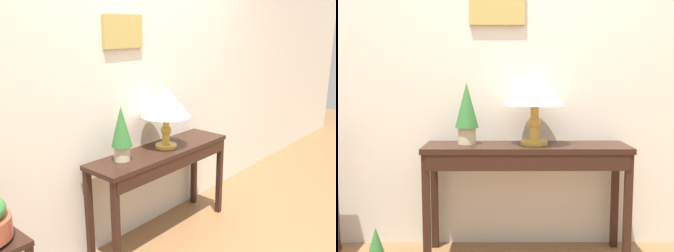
% 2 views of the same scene
% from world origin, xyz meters
% --- Properties ---
extents(back_wall_with_art, '(9.00, 0.13, 2.80)m').
position_xyz_m(back_wall_with_art, '(-0.00, 1.31, 1.40)').
color(back_wall_with_art, beige).
rests_on(back_wall_with_art, ground).
extents(console_table, '(1.32, 0.36, 0.76)m').
position_xyz_m(console_table, '(0.01, 1.01, 0.64)').
color(console_table, black).
rests_on(console_table, ground).
extents(table_lamp, '(0.39, 0.39, 0.49)m').
position_xyz_m(table_lamp, '(0.06, 1.04, 1.11)').
color(table_lamp, gold).
rests_on(table_lamp, console_table).
extents(potted_plant_on_console, '(0.15, 0.15, 0.40)m').
position_xyz_m(potted_plant_on_console, '(-0.38, 1.07, 0.98)').
color(potted_plant_on_console, beige).
rests_on(potted_plant_on_console, console_table).
extents(potted_plant_floor, '(0.14, 0.14, 0.31)m').
position_xyz_m(potted_plant_floor, '(-0.89, 0.74, 0.17)').
color(potted_plant_floor, black).
rests_on(potted_plant_floor, ground).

